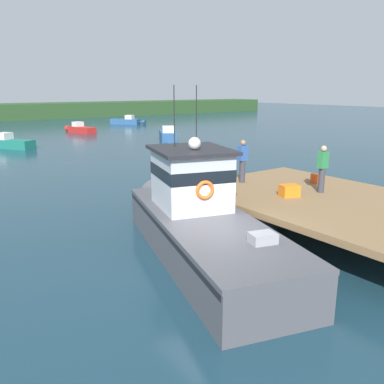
{
  "coord_description": "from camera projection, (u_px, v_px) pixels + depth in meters",
  "views": [
    {
      "loc": [
        -6.44,
        -7.8,
        4.69
      ],
      "look_at": [
        1.2,
        2.62,
        1.4
      ],
      "focal_mm": 37.99,
      "sensor_mm": 36.0,
      "label": 1
    }
  ],
  "objects": [
    {
      "name": "ground_plane",
      "position": [
        214.0,
        268.0,
        10.94
      ],
      "size": [
        200.0,
        200.0,
        0.0
      ],
      "primitive_type": "plane",
      "color": "#193847"
    },
    {
      "name": "dock",
      "position": [
        326.0,
        201.0,
        13.43
      ],
      "size": [
        6.0,
        9.0,
        1.2
      ],
      "color": "#4C3D2D",
      "rests_on": "ground"
    },
    {
      "name": "main_fishing_boat",
      "position": [
        198.0,
        219.0,
        11.81
      ],
      "size": [
        4.71,
        9.91,
        4.8
      ],
      "color": "#4C4C51",
      "rests_on": "ground"
    },
    {
      "name": "crate_single_by_cleat",
      "position": [
        289.0,
        191.0,
        13.53
      ],
      "size": [
        0.71,
        0.61,
        0.39
      ],
      "primitive_type": "cube",
      "rotation": [
        0.0,
        0.0,
        -0.33
      ],
      "color": "orange",
      "rests_on": "dock"
    },
    {
      "name": "bait_bucket",
      "position": [
        315.0,
        178.0,
        15.49
      ],
      "size": [
        0.32,
        0.32,
        0.34
      ],
      "primitive_type": "cylinder",
      "color": "#E04C19",
      "rests_on": "dock"
    },
    {
      "name": "deckhand_by_the_boat",
      "position": [
        322.0,
        168.0,
        13.9
      ],
      "size": [
        0.36,
        0.22,
        1.63
      ],
      "color": "#383842",
      "rests_on": "dock"
    },
    {
      "name": "deckhand_further_back",
      "position": [
        243.0,
        160.0,
        15.39
      ],
      "size": [
        0.36,
        0.22,
        1.63
      ],
      "color": "#383842",
      "rests_on": "dock"
    },
    {
      "name": "moored_boat_near_channel",
      "position": [
        8.0,
        143.0,
        32.99
      ],
      "size": [
        3.43,
        4.66,
        1.25
      ],
      "color": "#196B5B",
      "rests_on": "ground"
    },
    {
      "name": "moored_boat_far_left",
      "position": [
        168.0,
        135.0,
        37.97
      ],
      "size": [
        3.49,
        5.24,
        1.37
      ],
      "color": "#285184",
      "rests_on": "ground"
    },
    {
      "name": "moored_boat_off_the_point",
      "position": [
        80.0,
        129.0,
        44.55
      ],
      "size": [
        1.99,
        4.77,
        1.19
      ],
      "color": "red",
      "rests_on": "ground"
    },
    {
      "name": "moored_boat_far_right",
      "position": [
        128.0,
        121.0,
        55.17
      ],
      "size": [
        3.79,
        4.47,
        1.25
      ],
      "color": "#285184",
      "rests_on": "ground"
    }
  ]
}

